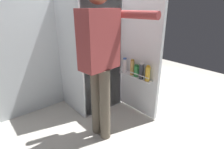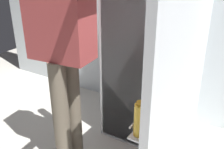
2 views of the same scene
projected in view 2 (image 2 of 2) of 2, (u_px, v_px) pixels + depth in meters
name	position (u px, v px, depth m)	size (l,w,h in m)	color
refrigerator	(156.00, 46.00, 2.06)	(0.73, 1.31, 1.63)	silver
person	(62.00, 32.00, 1.63)	(0.59, 0.71, 1.70)	#665B4C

